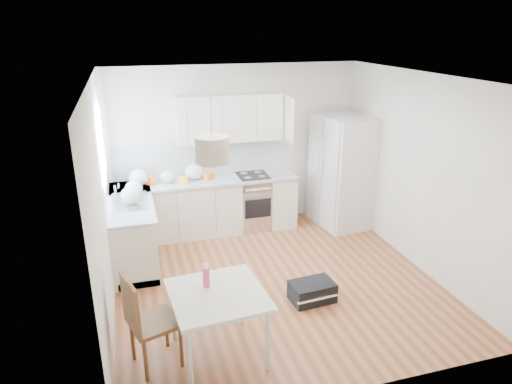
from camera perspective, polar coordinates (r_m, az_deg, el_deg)
The scene contains 29 objects.
floor at distance 6.34m, azimuth 2.36°, elevation -10.98°, with size 4.20×4.20×0.00m, color brown.
ceiling at distance 5.45m, azimuth 2.78°, elevation 14.07°, with size 4.20×4.20×0.00m, color white.
wall_back at distance 7.69m, azimuth -2.46°, elevation 5.65°, with size 4.20×4.20×0.00m, color beige.
wall_left at distance 5.49m, azimuth -18.69°, elevation -1.48°, with size 4.20×4.20×0.00m, color beige.
wall_right at distance 6.70m, azimuth 19.84°, elevation 2.24°, with size 4.20×4.20×0.00m, color beige.
window_glassblock at distance 6.47m, azimuth -18.72°, elevation 5.46°, with size 0.02×1.00×1.00m, color #BFE0F9.
cabinets_back at distance 7.58m, azimuth -6.22°, elevation -1.93°, with size 3.00×0.60×0.88m, color silver.
cabinets_left at distance 6.94m, azimuth -15.14°, elevation -4.70°, with size 0.60×1.80×0.88m, color silver.
counter_back at distance 7.42m, azimuth -6.35°, elevation 1.37°, with size 3.02×0.64×0.04m, color #A9ABAE.
counter_left at distance 6.77m, azimuth -15.49°, elevation -1.16°, with size 0.64×1.82×0.04m, color #A9ABAE.
backsplash_back at distance 7.61m, azimuth -6.83°, elevation 4.26°, with size 3.00×0.01×0.58m, color white.
backsplash_left at distance 6.67m, azimuth -18.25°, elevation 1.07°, with size 0.01×1.80×0.58m, color white.
upper_cabinets at distance 7.39m, azimuth -3.36°, elevation 9.20°, with size 1.70×0.32×0.75m, color silver.
range_oven at distance 7.74m, azimuth -0.39°, elevation -1.32°, with size 0.50×0.61×0.88m, color silver, non-canonical shape.
sink at distance 6.71m, azimuth -15.49°, elevation -1.20°, with size 0.50×0.80×0.16m, color silver, non-canonical shape.
refrigerator at distance 7.85m, azimuth 10.91°, elevation 2.48°, with size 0.89×0.94×1.88m, color silver, non-canonical shape.
dining_table at distance 4.76m, azimuth -4.82°, elevation -13.31°, with size 1.00×1.00×0.74m.
dining_chair at distance 4.81m, azimuth -12.58°, elevation -15.36°, with size 0.44×0.44×1.04m, color #4D2C17, non-canonical shape.
drink_bottle at distance 4.78m, azimuth -6.26°, elevation -10.28°, with size 0.07×0.07×0.26m, color #E13E5E.
gym_bag at distance 5.91m, azimuth 7.03°, elevation -12.23°, with size 0.54×0.35×0.25m, color black.
pendant_lamp at distance 4.30m, azimuth -5.49°, elevation 5.29°, with size 0.32×0.32×0.25m, color #C3AF96.
grocery_bag_a at distance 7.28m, azimuth -14.47°, elevation 1.73°, with size 0.30×0.25×0.27m, color white.
grocery_bag_b at distance 7.33m, azimuth -10.94°, elevation 1.87°, with size 0.23×0.19×0.20m, color white.
grocery_bag_c at distance 7.42m, azimuth -7.77°, elevation 2.55°, with size 0.30×0.25×0.27m, color white.
grocery_bag_d at distance 6.90m, azimuth -15.03°, elevation 0.47°, with size 0.25×0.21×0.23m, color white.
grocery_bag_e at distance 6.58m, azimuth -15.39°, elevation -0.40°, with size 0.28×0.24×0.25m, color white.
snack_orange at distance 7.42m, azimuth -5.91°, elevation 1.95°, with size 0.14×0.09×0.10m, color orange.
snack_yellow at distance 7.30m, azimuth -9.13°, elevation 1.49°, with size 0.15×0.09×0.10m, color yellow.
snack_red at distance 7.35m, azimuth -13.03°, elevation 1.41°, with size 0.16×0.10×0.11m, color red.
Camera 1 is at (-1.75, -5.13, 3.28)m, focal length 32.00 mm.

